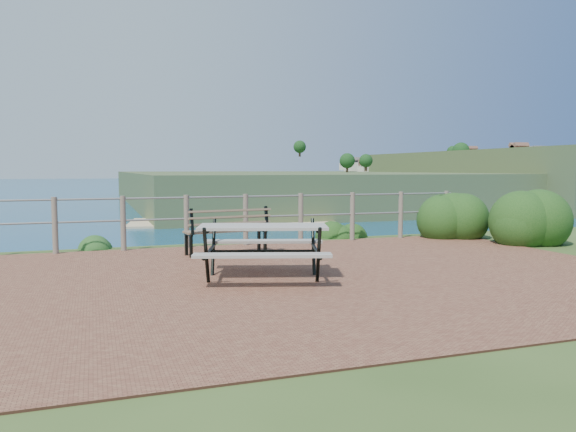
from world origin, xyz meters
name	(u,v)px	position (x,y,z in m)	size (l,w,h in m)	color
ground	(308,277)	(0.00, 0.00, 0.00)	(10.00, 7.00, 0.12)	brown
ocean	(101,173)	(0.00, 200.00, 0.00)	(1200.00, 1200.00, 0.00)	#15557E
safety_railing	(246,217)	(0.00, 3.35, 0.57)	(9.40, 0.10, 1.00)	#6B5B4C
distant_bay	(501,175)	(173.07, 202.61, -1.52)	(290.00, 232.36, 24.00)	#3D5128
picnic_table	(263,246)	(-0.64, 0.02, 0.47)	(1.86, 1.44, 0.73)	#A39D92
park_bench	(226,224)	(-0.61, 2.37, 0.55)	(1.51, 0.56, 0.83)	brown
shrub_right_front	(519,242)	(5.47, 2.03, 0.00)	(1.29, 1.29, 1.83)	#173F13
shrub_right_edge	(451,237)	(4.62, 3.18, 0.00)	(1.18, 1.18, 1.68)	#173F13
shrub_lip_west	(95,248)	(-2.79, 3.99, 0.00)	(0.66, 0.66, 0.36)	#26511E
shrub_lip_east	(341,237)	(2.38, 4.08, 0.00)	(0.87, 0.87, 0.65)	#173F13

